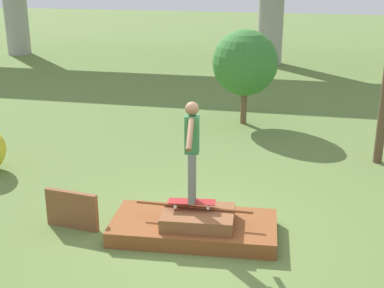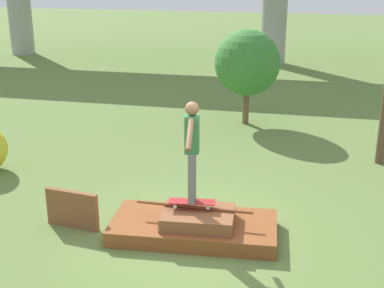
{
  "view_description": "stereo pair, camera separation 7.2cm",
  "coord_description": "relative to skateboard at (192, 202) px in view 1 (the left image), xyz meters",
  "views": [
    {
      "loc": [
        1.65,
        -7.78,
        4.36
      ],
      "look_at": [
        -0.03,
        -0.02,
        1.62
      ],
      "focal_mm": 50.0,
      "sensor_mm": 36.0,
      "label": 1
    },
    {
      "loc": [
        1.72,
        -7.76,
        4.36
      ],
      "look_at": [
        -0.03,
        -0.02,
        1.62
      ],
      "focal_mm": 50.0,
      "sensor_mm": 36.0,
      "label": 2
    }
  ],
  "objects": [
    {
      "name": "ground_plane",
      "position": [
        0.03,
        0.02,
        -0.61
      ],
      "size": [
        80.0,
        80.0,
        0.0
      ],
      "primitive_type": "plane",
      "color": "olive"
    },
    {
      "name": "skateboard",
      "position": [
        0.0,
        0.0,
        0.0
      ],
      "size": [
        0.79,
        0.32,
        0.09
      ],
      "color": "maroon",
      "rests_on": "scrap_pile"
    },
    {
      "name": "scrap_plank_loose",
      "position": [
        -2.06,
        -0.15,
        -0.28
      ],
      "size": [
        0.97,
        0.21,
        0.67
      ],
      "color": "brown",
      "rests_on": "ground_plane"
    },
    {
      "name": "skater",
      "position": [
        -0.0,
        0.0,
        0.99
      ],
      "size": [
        0.25,
        1.26,
        1.67
      ],
      "color": "slate",
      "rests_on": "skateboard"
    },
    {
      "name": "tree_behind_left",
      "position": [
        0.04,
        6.64,
        1.1
      ],
      "size": [
        1.79,
        1.79,
        2.61
      ],
      "color": "brown",
      "rests_on": "ground_plane"
    },
    {
      "name": "scrap_pile",
      "position": [
        0.04,
        0.01,
        -0.43
      ],
      "size": [
        2.81,
        1.48,
        0.54
      ],
      "color": "brown",
      "rests_on": "ground_plane"
    }
  ]
}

